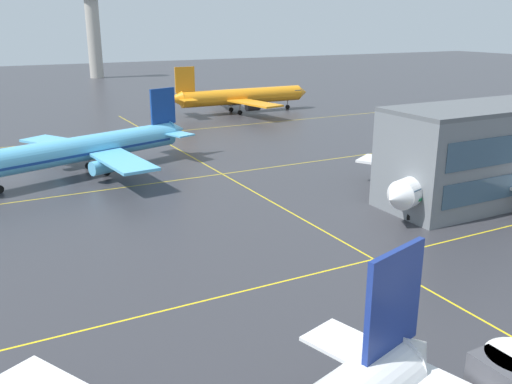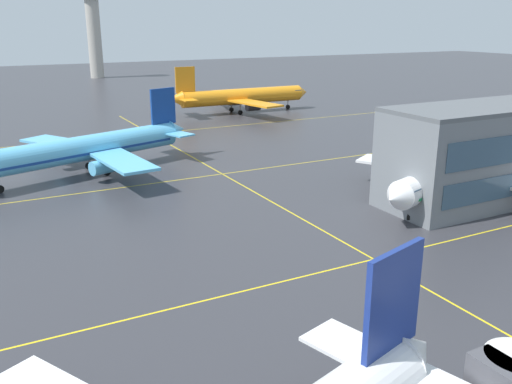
{
  "view_description": "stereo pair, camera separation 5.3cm",
  "coord_description": "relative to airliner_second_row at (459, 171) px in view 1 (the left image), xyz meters",
  "views": [
    {
      "loc": [
        -32.21,
        -4.77,
        21.45
      ],
      "look_at": [
        -5.78,
        45.1,
        3.96
      ],
      "focal_mm": 38.86,
      "sensor_mm": 36.0,
      "label": 1
    },
    {
      "loc": [
        -32.16,
        -4.79,
        21.45
      ],
      "look_at": [
        -5.78,
        45.1,
        3.96
      ],
      "focal_mm": 38.86,
      "sensor_mm": 36.0,
      "label": 2
    }
  ],
  "objects": [
    {
      "name": "airliner_second_row",
      "position": [
        0.0,
        0.0,
        0.0
      ],
      "size": [
        32.11,
        27.46,
        10.23
      ],
      "color": "white",
      "rests_on": "ground"
    },
    {
      "name": "taxiway_markings",
      "position": [
        -21.5,
        7.12,
        -3.49
      ],
      "size": [
        158.15,
        150.93,
        0.01
      ],
      "color": "yellow",
      "rests_on": "ground"
    },
    {
      "name": "control_tower",
      "position": [
        -5.36,
        177.57,
        16.91
      ],
      "size": [
        8.82,
        8.82,
        34.89
      ],
      "color": "#ADA89E",
      "rests_on": "ground"
    },
    {
      "name": "airliner_third_row",
      "position": [
        -38.69,
        33.33,
        0.36
      ],
      "size": [
        35.44,
        30.3,
        11.29
      ],
      "color": "#5BB7E5",
      "rests_on": "ground"
    },
    {
      "name": "airliner_far_left_stand",
      "position": [
        6.04,
        73.57,
        0.43
      ],
      "size": [
        36.84,
        31.87,
        11.48
      ],
      "color": "orange",
      "rests_on": "ground"
    }
  ]
}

